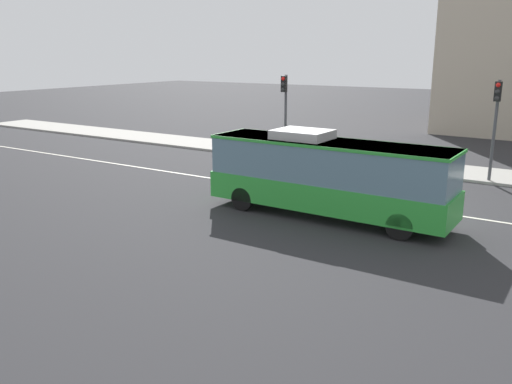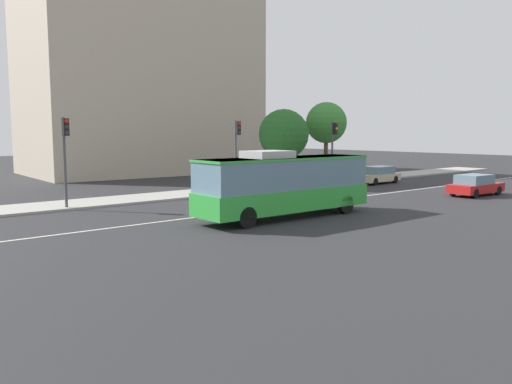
{
  "view_description": "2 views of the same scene",
  "coord_description": "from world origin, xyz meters",
  "px_view_note": "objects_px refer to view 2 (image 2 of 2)",
  "views": [
    {
      "loc": [
        7.48,
        -22.2,
        6.47
      ],
      "look_at": [
        -3.94,
        -4.24,
        0.95
      ],
      "focal_mm": 37.65,
      "sensor_mm": 36.0,
      "label": 1
    },
    {
      "loc": [
        -19.45,
        -22.17,
        4.38
      ],
      "look_at": [
        -3.6,
        -3.39,
        1.53
      ],
      "focal_mm": 36.41,
      "sensor_mm": 36.0,
      "label": 2
    }
  ],
  "objects_px": {
    "street_tree_kerbside_left": "(284,134)",
    "sedan_beige": "(378,175)",
    "transit_bus": "(285,183)",
    "sedan_red": "(475,185)",
    "traffic_light_far_corner": "(334,142)",
    "street_tree_kerbside_centre": "(326,123)",
    "traffic_light_near_corner": "(237,144)",
    "traffic_light_mid_block": "(65,147)"
  },
  "relations": [
    {
      "from": "transit_bus",
      "to": "sedan_red",
      "type": "xyz_separation_m",
      "value": [
        16.48,
        -1.72,
        -1.09
      ]
    },
    {
      "from": "street_tree_kerbside_left",
      "to": "traffic_light_far_corner",
      "type": "bearing_deg",
      "value": -24.37
    },
    {
      "from": "transit_bus",
      "to": "sedan_red",
      "type": "bearing_deg",
      "value": -5.18
    },
    {
      "from": "sedan_beige",
      "to": "traffic_light_near_corner",
      "type": "relative_size",
      "value": 0.88
    },
    {
      "from": "transit_bus",
      "to": "sedan_beige",
      "type": "relative_size",
      "value": 2.19
    },
    {
      "from": "sedan_red",
      "to": "traffic_light_far_corner",
      "type": "height_order",
      "value": "traffic_light_far_corner"
    },
    {
      "from": "street_tree_kerbside_left",
      "to": "traffic_light_near_corner",
      "type": "bearing_deg",
      "value": -164.79
    },
    {
      "from": "traffic_light_near_corner",
      "to": "street_tree_kerbside_centre",
      "type": "bearing_deg",
      "value": 99.55
    },
    {
      "from": "transit_bus",
      "to": "street_tree_kerbside_centre",
      "type": "height_order",
      "value": "street_tree_kerbside_centre"
    },
    {
      "from": "street_tree_kerbside_left",
      "to": "sedan_beige",
      "type": "bearing_deg",
      "value": -24.81
    },
    {
      "from": "sedan_beige",
      "to": "traffic_light_mid_block",
      "type": "relative_size",
      "value": 0.88
    },
    {
      "from": "transit_bus",
      "to": "traffic_light_near_corner",
      "type": "distance_m",
      "value": 10.89
    },
    {
      "from": "sedan_red",
      "to": "street_tree_kerbside_centre",
      "type": "distance_m",
      "value": 14.5
    },
    {
      "from": "transit_bus",
      "to": "sedan_beige",
      "type": "height_order",
      "value": "transit_bus"
    },
    {
      "from": "transit_bus",
      "to": "traffic_light_far_corner",
      "type": "height_order",
      "value": "traffic_light_far_corner"
    },
    {
      "from": "street_tree_kerbside_left",
      "to": "sedan_red",
      "type": "bearing_deg",
      "value": -65.82
    },
    {
      "from": "sedan_red",
      "to": "traffic_light_far_corner",
      "type": "distance_m",
      "value": 11.81
    },
    {
      "from": "traffic_light_far_corner",
      "to": "street_tree_kerbside_centre",
      "type": "bearing_deg",
      "value": 142.28
    },
    {
      "from": "traffic_light_near_corner",
      "to": "traffic_light_far_corner",
      "type": "bearing_deg",
      "value": 87.51
    },
    {
      "from": "sedan_beige",
      "to": "street_tree_kerbside_left",
      "type": "bearing_deg",
      "value": -27.43
    },
    {
      "from": "sedan_red",
      "to": "traffic_light_far_corner",
      "type": "relative_size",
      "value": 0.88
    },
    {
      "from": "sedan_red",
      "to": "traffic_light_mid_block",
      "type": "xyz_separation_m",
      "value": [
        -24.03,
        11.56,
        2.84
      ]
    },
    {
      "from": "transit_bus",
      "to": "traffic_light_mid_block",
      "type": "height_order",
      "value": "traffic_light_mid_block"
    },
    {
      "from": "street_tree_kerbside_left",
      "to": "street_tree_kerbside_centre",
      "type": "xyz_separation_m",
      "value": [
        5.8,
        0.69,
        0.98
      ]
    },
    {
      "from": "traffic_light_mid_block",
      "to": "street_tree_kerbside_centre",
      "type": "distance_m",
      "value": 24.1
    },
    {
      "from": "sedan_red",
      "to": "traffic_light_near_corner",
      "type": "bearing_deg",
      "value": 138.75
    },
    {
      "from": "sedan_beige",
      "to": "traffic_light_near_corner",
      "type": "distance_m",
      "value": 14.18
    },
    {
      "from": "traffic_light_mid_block",
      "to": "street_tree_kerbside_centre",
      "type": "height_order",
      "value": "street_tree_kerbside_centre"
    },
    {
      "from": "traffic_light_near_corner",
      "to": "sedan_beige",
      "type": "bearing_deg",
      "value": 80.52
    },
    {
      "from": "sedan_red",
      "to": "sedan_beige",
      "type": "height_order",
      "value": "same"
    },
    {
      "from": "transit_bus",
      "to": "street_tree_kerbside_left",
      "type": "distance_m",
      "value": 15.73
    },
    {
      "from": "traffic_light_mid_block",
      "to": "traffic_light_far_corner",
      "type": "xyz_separation_m",
      "value": [
        22.14,
        -0.25,
        0.0
      ]
    },
    {
      "from": "sedan_beige",
      "to": "street_tree_kerbside_left",
      "type": "height_order",
      "value": "street_tree_kerbside_left"
    },
    {
      "from": "sedan_beige",
      "to": "street_tree_kerbside_centre",
      "type": "xyz_separation_m",
      "value": [
        -1.9,
        4.24,
        4.44
      ]
    },
    {
      "from": "traffic_light_mid_block",
      "to": "street_tree_kerbside_left",
      "type": "bearing_deg",
      "value": 90.25
    },
    {
      "from": "traffic_light_far_corner",
      "to": "traffic_light_mid_block",
      "type": "bearing_deg",
      "value": -92.39
    },
    {
      "from": "street_tree_kerbside_left",
      "to": "street_tree_kerbside_centre",
      "type": "distance_m",
      "value": 5.92
    },
    {
      "from": "sedan_beige",
      "to": "street_tree_kerbside_left",
      "type": "relative_size",
      "value": 0.74
    },
    {
      "from": "sedan_red",
      "to": "traffic_light_near_corner",
      "type": "height_order",
      "value": "traffic_light_near_corner"
    },
    {
      "from": "sedan_beige",
      "to": "street_tree_kerbside_centre",
      "type": "bearing_deg",
      "value": -68.53
    },
    {
      "from": "traffic_light_near_corner",
      "to": "street_tree_kerbside_centre",
      "type": "relative_size",
      "value": 0.74
    },
    {
      "from": "sedan_beige",
      "to": "street_tree_kerbside_left",
      "type": "xyz_separation_m",
      "value": [
        -7.7,
        3.56,
        3.46
      ]
    }
  ]
}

